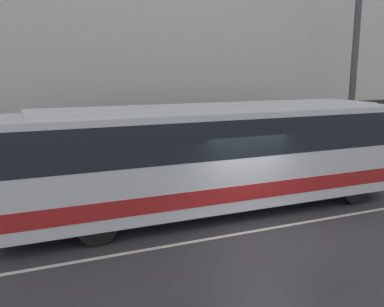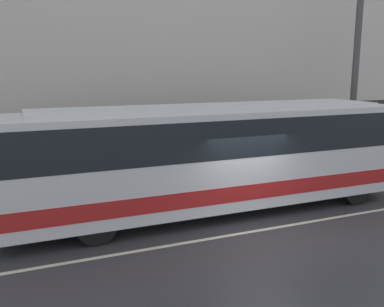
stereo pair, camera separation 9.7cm
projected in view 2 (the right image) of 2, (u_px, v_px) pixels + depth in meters
ground_plane at (259, 231)px, 11.64m from camera, size 60.00×60.00×0.00m
sidewalk at (185, 182)px, 16.41m from camera, size 60.00×2.61×0.14m
building_facade at (171, 38)px, 16.65m from camera, size 60.00×0.35×11.44m
lane_stripe at (259, 230)px, 11.63m from camera, size 54.00×0.14×0.01m
transit_bus at (215, 153)px, 12.81m from camera, size 12.39×2.51×3.27m
utility_pole_near at (356, 68)px, 17.68m from camera, size 0.27×0.27×8.44m
pedestrian_waiting at (156, 167)px, 15.00m from camera, size 0.36×0.36×1.70m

